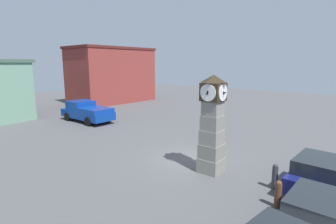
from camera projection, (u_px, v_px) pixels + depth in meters
ground_plane at (189, 159)px, 14.81m from camera, size 82.91×82.91×0.00m
clock_tower at (212, 126)px, 12.65m from camera, size 1.35×1.34×4.79m
bollard_near_tower at (278, 194)px, 9.73m from camera, size 0.25×0.25×1.06m
bollard_mid_row at (275, 176)px, 11.17m from camera, size 0.24×0.24×1.13m
car_near_tower at (321, 215)px, 8.04m from camera, size 3.89×2.09×1.42m
car_by_building at (321, 173)px, 11.01m from camera, size 4.10×2.21×1.48m
pickup_truck at (87, 111)px, 24.29m from camera, size 2.40×5.63×1.85m
bench at (212, 128)px, 19.58m from camera, size 1.65×0.71×0.90m
storefront_low_left at (112, 75)px, 36.62m from camera, size 11.62×6.89×7.49m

